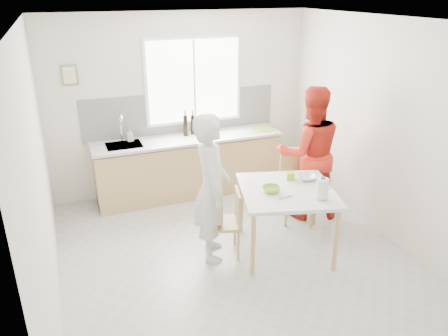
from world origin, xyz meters
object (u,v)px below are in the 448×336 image
(chair_left, at_px, (228,220))
(bowl_white, at_px, (307,177))
(person_white, at_px, (212,188))
(chair_far, at_px, (297,181))
(person_red, at_px, (309,153))
(dining_table, at_px, (287,196))
(wine_bottle_b, at_px, (193,125))
(bowl_green, at_px, (271,189))
(milk_jug, at_px, (323,188))
(wine_bottle_a, at_px, (185,125))

(chair_left, distance_m, bowl_white, 1.09)
(person_white, relative_size, bowl_white, 7.87)
(chair_far, bearing_deg, chair_left, -141.53)
(chair_left, bearing_deg, bowl_white, 104.20)
(person_white, bearing_deg, bowl_white, -78.08)
(person_red, distance_m, bowl_white, 0.66)
(chair_far, bearing_deg, dining_table, -113.00)
(bowl_white, bearing_deg, chair_far, 69.88)
(dining_table, relative_size, person_red, 0.71)
(person_red, height_order, wine_bottle_b, person_red)
(chair_left, height_order, bowl_white, bowl_white)
(chair_left, bearing_deg, person_red, 126.11)
(chair_left, bearing_deg, chair_far, 128.47)
(bowl_green, distance_m, milk_jug, 0.58)
(dining_table, distance_m, bowl_white, 0.41)
(person_red, relative_size, bowl_green, 8.99)
(chair_far, height_order, bowl_green, chair_far)
(dining_table, distance_m, wine_bottle_a, 2.17)
(chair_left, bearing_deg, wine_bottle_b, -169.80)
(chair_far, relative_size, person_white, 0.56)
(chair_far, distance_m, wine_bottle_b, 1.81)
(chair_far, relative_size, wine_bottle_b, 3.29)
(bowl_green, bearing_deg, milk_jug, -38.77)
(dining_table, xyz_separation_m, person_red, (0.72, 0.71, 0.18))
(chair_left, relative_size, person_red, 0.45)
(wine_bottle_a, bearing_deg, dining_table, -73.03)
(bowl_green, xyz_separation_m, milk_jug, (0.45, -0.36, 0.10))
(milk_jug, bearing_deg, chair_far, 88.63)
(person_white, xyz_separation_m, wine_bottle_b, (0.35, 1.85, 0.19))
(bowl_white, bearing_deg, bowl_green, -164.18)
(person_white, distance_m, person_red, 1.64)
(chair_far, xyz_separation_m, bowl_green, (-0.76, -0.70, 0.31))
(dining_table, bearing_deg, milk_jug, -55.92)
(chair_far, bearing_deg, bowl_white, -94.97)
(chair_left, distance_m, bowl_green, 0.63)
(chair_far, height_order, bowl_white, chair_far)
(person_red, relative_size, milk_jug, 7.57)
(bowl_green, bearing_deg, chair_left, 159.00)
(chair_far, bearing_deg, person_white, -146.24)
(person_red, xyz_separation_m, wine_bottle_b, (-1.22, 1.37, 0.15))
(dining_table, distance_m, chair_far, 0.92)
(person_red, distance_m, wine_bottle_b, 1.84)
(person_white, relative_size, milk_jug, 7.22)
(dining_table, bearing_deg, chair_far, 51.86)
(bowl_green, distance_m, bowl_white, 0.58)
(dining_table, distance_m, milk_jug, 0.48)
(wine_bottle_a, bearing_deg, bowl_white, -62.54)
(wine_bottle_a, bearing_deg, milk_jug, -70.21)
(bowl_white, bearing_deg, dining_table, -155.34)
(milk_jug, bearing_deg, wine_bottle_b, 122.01)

